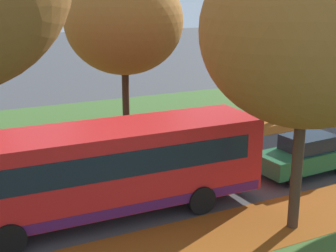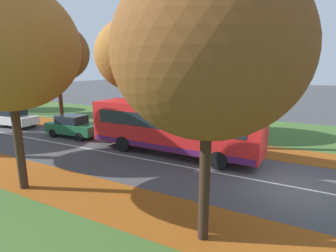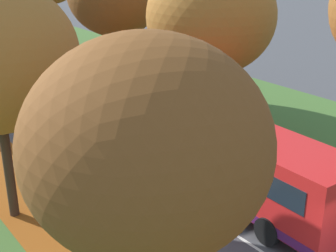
% 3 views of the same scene
% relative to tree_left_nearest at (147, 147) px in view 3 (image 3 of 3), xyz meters
% --- Properties ---
extents(leaf_litter_left, '(2.80, 60.00, 0.00)m').
position_rel_tree_left_nearest_xyz_m(leaf_litter_left, '(0.53, 11.77, -5.43)').
color(leaf_litter_left, '#8C4714').
rests_on(leaf_litter_left, grass_verge_left).
extents(grass_verge_right, '(12.00, 90.00, 0.01)m').
position_rel_tree_left_nearest_xyz_m(grass_verge_right, '(14.33, 17.77, -5.44)').
color(grass_verge_right, '#3D6028').
rests_on(grass_verge_right, ground).
extents(leaf_litter_right, '(2.80, 60.00, 0.00)m').
position_rel_tree_left_nearest_xyz_m(leaf_litter_right, '(9.73, 11.77, -5.43)').
color(leaf_litter_right, '#8C4714').
rests_on(leaf_litter_right, grass_verge_right).
extents(road_centre_line, '(0.12, 80.00, 0.01)m').
position_rel_tree_left_nearest_xyz_m(road_centre_line, '(5.13, 17.77, -5.44)').
color(road_centre_line, silver).
rests_on(road_centre_line, ground).
extents(tree_left_nearest, '(5.10, 5.10, 7.75)m').
position_rel_tree_left_nearest_xyz_m(tree_left_nearest, '(0.00, 0.00, 0.00)').
color(tree_left_nearest, black).
rests_on(tree_left_nearest, ground).
extents(tree_right_near, '(6.09, 6.09, 8.78)m').
position_rel_tree_left_nearest_xyz_m(tree_right_near, '(10.24, 9.32, 0.59)').
color(tree_right_near, '#422D1E').
rests_on(tree_right_near, ground).
extents(bus, '(2.86, 10.46, 2.98)m').
position_rel_tree_left_nearest_xyz_m(bus, '(6.86, 4.41, -3.74)').
color(bus, red).
rests_on(bus, ground).
extents(car_green_lead, '(1.93, 4.27, 1.62)m').
position_rel_tree_left_nearest_xyz_m(car_green_lead, '(6.94, 12.85, -4.63)').
color(car_green_lead, '#1E6038').
rests_on(car_green_lead, ground).
extents(car_white_following, '(1.92, 4.27, 1.62)m').
position_rel_tree_left_nearest_xyz_m(car_white_following, '(6.95, 20.02, -4.63)').
color(car_white_following, silver).
rests_on(car_white_following, ground).
extents(car_grey_third_in_line, '(1.89, 4.26, 1.62)m').
position_rel_tree_left_nearest_xyz_m(car_grey_third_in_line, '(6.73, 28.30, -4.63)').
color(car_grey_third_in_line, slate).
rests_on(car_grey_third_in_line, ground).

